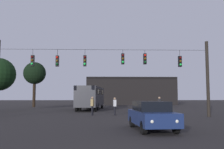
{
  "coord_description": "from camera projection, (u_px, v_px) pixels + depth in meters",
  "views": [
    {
      "loc": [
        -0.02,
        -5.99,
        1.79
      ],
      "look_at": [
        0.66,
        14.59,
        3.58
      ],
      "focal_mm": 40.15,
      "sensor_mm": 36.0,
      "label": 1
    }
  ],
  "objects": [
    {
      "name": "ground_plane",
      "position": [
        104.0,
        111.0,
        30.21
      ],
      "size": [
        168.0,
        168.0,
        0.0
      ],
      "primitive_type": "plane",
      "color": "black",
      "rests_on": "ground"
    },
    {
      "name": "car_near_right",
      "position": [
        152.0,
        115.0,
        13.36
      ],
      "size": [
        2.14,
        4.44,
        1.52
      ],
      "color": "navy",
      "rests_on": "ground"
    },
    {
      "name": "city_bus",
      "position": [
        91.0,
        96.0,
        33.62
      ],
      "size": [
        3.42,
        11.17,
        3.0
      ],
      "color": "#2D2D33",
      "rests_on": "ground"
    },
    {
      "name": "tree_left_silhouette",
      "position": [
        35.0,
        74.0,
        41.47
      ],
      "size": [
        3.65,
        3.65,
        7.43
      ],
      "color": "black",
      "rests_on": "ground"
    },
    {
      "name": "pedestrian_crossing_right",
      "position": [
        159.0,
        105.0,
        24.07
      ],
      "size": [
        0.34,
        0.42,
        1.74
      ],
      "color": "black",
      "rests_on": "ground"
    },
    {
      "name": "pedestrian_crossing_center",
      "position": [
        115.0,
        105.0,
        23.65
      ],
      "size": [
        0.29,
        0.39,
        1.68
      ],
      "color": "black",
      "rests_on": "ground"
    },
    {
      "name": "corner_building",
      "position": [
        130.0,
        91.0,
        55.84
      ],
      "size": [
        18.83,
        9.16,
        5.78
      ],
      "color": "black",
      "rests_on": "ground"
    },
    {
      "name": "overhead_signal_span",
      "position": [
        104.0,
        71.0,
        21.92
      ],
      "size": [
        18.67,
        0.44,
        6.7
      ],
      "color": "black",
      "rests_on": "ground"
    },
    {
      "name": "pedestrian_crossing_left",
      "position": [
        92.0,
        105.0,
        23.39
      ],
      "size": [
        0.33,
        0.41,
        1.76
      ],
      "color": "black",
      "rests_on": "ground"
    }
  ]
}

